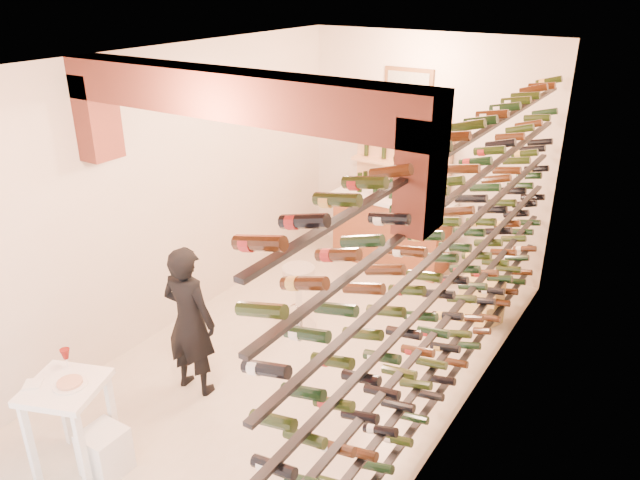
# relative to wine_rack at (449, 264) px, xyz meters

# --- Properties ---
(ground) EXTENTS (6.00, 6.00, 0.00)m
(ground) POSITION_rel_wine_rack_xyz_m (-1.53, 0.00, -1.55)
(ground) COLOR beige
(ground) RESTS_ON ground
(room_shell) EXTENTS (3.52, 6.02, 3.21)m
(room_shell) POSITION_rel_wine_rack_xyz_m (-1.53, -0.26, 0.70)
(room_shell) COLOR beige
(room_shell) RESTS_ON ground
(wine_rack) EXTENTS (0.32, 5.70, 2.56)m
(wine_rack) POSITION_rel_wine_rack_xyz_m (0.00, 0.00, 0.00)
(wine_rack) COLOR black
(wine_rack) RESTS_ON ground
(back_counter) EXTENTS (1.70, 0.62, 1.29)m
(back_counter) POSITION_rel_wine_rack_xyz_m (-1.83, 2.65, -1.02)
(back_counter) COLOR brown
(back_counter) RESTS_ON ground
(back_shelving) EXTENTS (1.40, 0.31, 2.73)m
(back_shelving) POSITION_rel_wine_rack_xyz_m (-1.83, 2.89, -0.38)
(back_shelving) COLOR tan
(back_shelving) RESTS_ON ground
(tasting_table) EXTENTS (0.75, 0.75, 1.02)m
(tasting_table) POSITION_rel_wine_rack_xyz_m (-2.28, -2.37, -0.86)
(tasting_table) COLOR white
(tasting_table) RESTS_ON ground
(white_stool) EXTENTS (0.34, 0.34, 0.42)m
(white_stool) POSITION_rel_wine_rack_xyz_m (-2.02, -2.29, -1.34)
(white_stool) COLOR white
(white_stool) RESTS_ON ground
(person) EXTENTS (0.60, 0.42, 1.57)m
(person) POSITION_rel_wine_rack_xyz_m (-2.18, -1.04, -0.76)
(person) COLOR black
(person) RESTS_ON ground
(chrome_barstool) EXTENTS (0.40, 0.40, 0.78)m
(chrome_barstool) POSITION_rel_wine_rack_xyz_m (-1.95, 0.50, -1.10)
(chrome_barstool) COLOR silver
(chrome_barstool) RESTS_ON ground
(crate_lower) EXTENTS (0.56, 0.49, 0.28)m
(crate_lower) POSITION_rel_wine_rack_xyz_m (-0.20, 1.83, -1.41)
(crate_lower) COLOR #E2C37C
(crate_lower) RESTS_ON ground
(crate_upper) EXTENTS (0.49, 0.36, 0.27)m
(crate_upper) POSITION_rel_wine_rack_xyz_m (-0.20, 1.83, -1.13)
(crate_upper) COLOR #E2C37C
(crate_upper) RESTS_ON crate_lower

